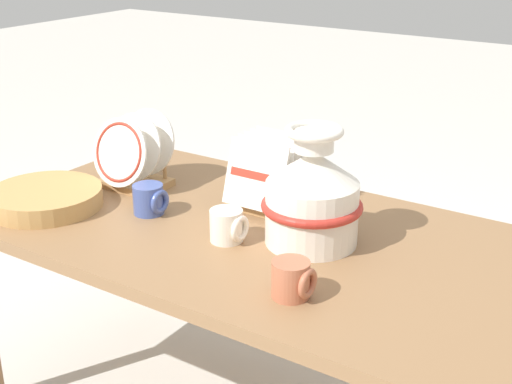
# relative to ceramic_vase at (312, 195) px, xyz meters

# --- Properties ---
(display_table) EXTENTS (1.55, 0.84, 0.62)m
(display_table) POSITION_rel_ceramic_vase_xyz_m (-0.16, -0.02, -0.19)
(display_table) COLOR olive
(display_table) RESTS_ON ground_plane
(ceramic_vase) EXTENTS (0.26, 0.26, 0.31)m
(ceramic_vase) POSITION_rel_ceramic_vase_xyz_m (0.00, 0.00, 0.00)
(ceramic_vase) COLOR white
(ceramic_vase) RESTS_ON display_table
(dish_rack_round_plates) EXTENTS (0.21, 0.19, 0.23)m
(dish_rack_round_plates) POSITION_rel_ceramic_vase_xyz_m (-0.65, 0.04, -0.04)
(dish_rack_round_plates) COLOR tan
(dish_rack_round_plates) RESTS_ON display_table
(dish_rack_square_plates) EXTENTS (0.20, 0.19, 0.21)m
(dish_rack_square_plates) POSITION_rel_ceramic_vase_xyz_m (-0.22, 0.13, -0.05)
(dish_rack_square_plates) COLOR tan
(dish_rack_square_plates) RESTS_ON display_table
(wicker_charger_stack) EXTENTS (0.32, 0.32, 0.05)m
(wicker_charger_stack) POSITION_rel_ceramic_vase_xyz_m (-0.75, -0.22, -0.10)
(wicker_charger_stack) COLOR tan
(wicker_charger_stack) RESTS_ON display_table
(mug_terracotta_glaze) EXTENTS (0.09, 0.09, 0.08)m
(mug_terracotta_glaze) POSITION_rel_ceramic_vase_xyz_m (0.10, -0.27, -0.09)
(mug_terracotta_glaze) COLOR #B76647
(mug_terracotta_glaze) RESTS_ON display_table
(mug_cream_glaze) EXTENTS (0.09, 0.09, 0.08)m
(mug_cream_glaze) POSITION_rel_ceramic_vase_xyz_m (-0.18, -0.11, -0.09)
(mug_cream_glaze) COLOR silver
(mug_cream_glaze) RESTS_ON display_table
(mug_cobalt_glaze) EXTENTS (0.09, 0.09, 0.08)m
(mug_cobalt_glaze) POSITION_rel_ceramic_vase_xyz_m (-0.47, -0.09, -0.09)
(mug_cobalt_glaze) COLOR #42569E
(mug_cobalt_glaze) RESTS_ON display_table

